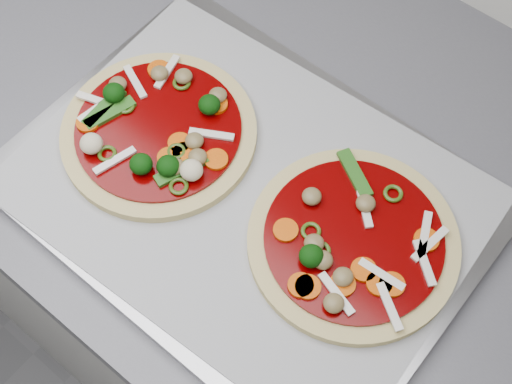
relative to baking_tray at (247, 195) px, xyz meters
The scene contains 4 objects.
baking_tray is the anchor object (origin of this frame).
parchment 0.01m from the baking_tray, ahead, with size 0.45×0.33×0.00m, color #A4A4A9.
pizza_left 0.12m from the baking_tray, behind, with size 0.24×0.24×0.04m.
pizza_right 0.12m from the baking_tray, ahead, with size 0.21×0.21×0.04m.
Camera 1 is at (-0.24, 0.95, 1.56)m, focal length 50.00 mm.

